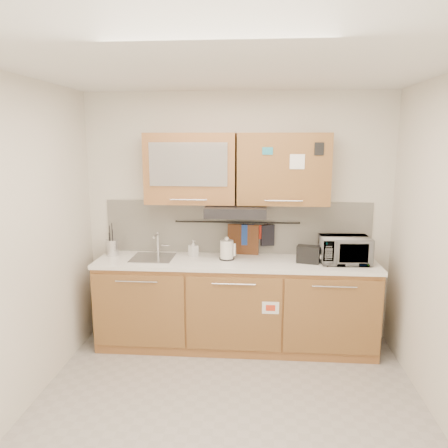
# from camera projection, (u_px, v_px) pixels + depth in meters

# --- Properties ---
(floor) EXTENTS (3.20, 3.20, 0.00)m
(floor) POSITION_uv_depth(u_px,v_px,m) (227.00, 416.00, 3.40)
(floor) COLOR #9E9993
(floor) RESTS_ON ground
(ceiling) EXTENTS (3.20, 3.20, 0.00)m
(ceiling) POSITION_uv_depth(u_px,v_px,m) (227.00, 66.00, 2.90)
(ceiling) COLOR white
(ceiling) RESTS_ON wall_back
(wall_back) EXTENTS (3.20, 0.00, 3.20)m
(wall_back) POSITION_uv_depth(u_px,v_px,m) (237.00, 218.00, 4.62)
(wall_back) COLOR silver
(wall_back) RESTS_ON ground
(wall_left) EXTENTS (0.00, 3.00, 3.00)m
(wall_left) POSITION_uv_depth(u_px,v_px,m) (15.00, 250.00, 3.28)
(wall_left) COLOR silver
(wall_left) RESTS_ON ground
(base_cabinet) EXTENTS (2.80, 0.64, 0.88)m
(base_cabinet) POSITION_uv_depth(u_px,v_px,m) (235.00, 308.00, 4.49)
(base_cabinet) COLOR #AE6E3D
(base_cabinet) RESTS_ON floor
(countertop) EXTENTS (2.82, 0.62, 0.04)m
(countertop) POSITION_uv_depth(u_px,v_px,m) (236.00, 262.00, 4.40)
(countertop) COLOR white
(countertop) RESTS_ON base_cabinet
(backsplash) EXTENTS (2.80, 0.02, 0.56)m
(backsplash) POSITION_uv_depth(u_px,v_px,m) (237.00, 227.00, 4.63)
(backsplash) COLOR silver
(backsplash) RESTS_ON countertop
(upper_cabinets) EXTENTS (1.82, 0.37, 0.70)m
(upper_cabinets) POSITION_uv_depth(u_px,v_px,m) (236.00, 169.00, 4.35)
(upper_cabinets) COLOR #AE6E3D
(upper_cabinets) RESTS_ON wall_back
(range_hood) EXTENTS (0.60, 0.46, 0.10)m
(range_hood) POSITION_uv_depth(u_px,v_px,m) (236.00, 210.00, 4.35)
(range_hood) COLOR black
(range_hood) RESTS_ON upper_cabinets
(sink) EXTENTS (0.42, 0.40, 0.26)m
(sink) POSITION_uv_depth(u_px,v_px,m) (153.00, 258.00, 4.47)
(sink) COLOR silver
(sink) RESTS_ON countertop
(utensil_rail) EXTENTS (1.30, 0.02, 0.02)m
(utensil_rail) POSITION_uv_depth(u_px,v_px,m) (237.00, 222.00, 4.58)
(utensil_rail) COLOR black
(utensil_rail) RESTS_ON backsplash
(utensil_crock) EXTENTS (0.18, 0.18, 0.34)m
(utensil_crock) POSITION_uv_depth(u_px,v_px,m) (112.00, 247.00, 4.56)
(utensil_crock) COLOR silver
(utensil_crock) RESTS_ON countertop
(kettle) EXTENTS (0.18, 0.16, 0.24)m
(kettle) POSITION_uv_depth(u_px,v_px,m) (227.00, 250.00, 4.41)
(kettle) COLOR white
(kettle) RESTS_ON countertop
(toaster) EXTENTS (0.25, 0.18, 0.17)m
(toaster) POSITION_uv_depth(u_px,v_px,m) (308.00, 254.00, 4.30)
(toaster) COLOR black
(toaster) RESTS_ON countertop
(microwave) EXTENTS (0.49, 0.35, 0.26)m
(microwave) POSITION_uv_depth(u_px,v_px,m) (345.00, 250.00, 4.27)
(microwave) COLOR #999999
(microwave) RESTS_ON countertop
(soap_bottle) EXTENTS (0.11, 0.11, 0.17)m
(soap_bottle) POSITION_uv_depth(u_px,v_px,m) (193.00, 248.00, 4.53)
(soap_bottle) COLOR #999999
(soap_bottle) RESTS_ON countertop
(cutting_board) EXTENTS (0.33, 0.06, 0.40)m
(cutting_board) POSITION_uv_depth(u_px,v_px,m) (243.00, 243.00, 4.60)
(cutting_board) COLOR brown
(cutting_board) RESTS_ON utensil_rail
(oven_mitt) EXTENTS (0.13, 0.04, 0.22)m
(oven_mitt) POSITION_uv_depth(u_px,v_px,m) (248.00, 235.00, 4.58)
(oven_mitt) COLOR #204093
(oven_mitt) RESTS_ON utensil_rail
(dark_pouch) EXTENTS (0.15, 0.09, 0.22)m
(dark_pouch) POSITION_uv_depth(u_px,v_px,m) (268.00, 235.00, 4.57)
(dark_pouch) COLOR black
(dark_pouch) RESTS_ON utensil_rail
(pot_holder) EXTENTS (0.12, 0.06, 0.15)m
(pot_holder) POSITION_uv_depth(u_px,v_px,m) (265.00, 232.00, 4.56)
(pot_holder) COLOR red
(pot_holder) RESTS_ON utensil_rail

